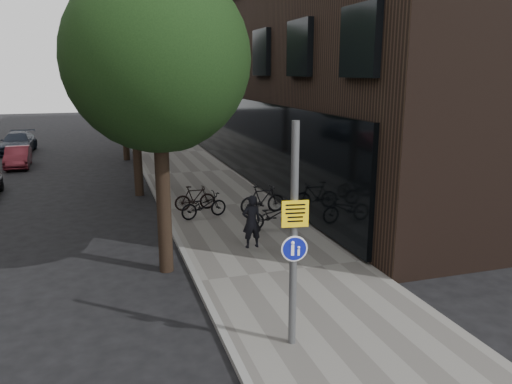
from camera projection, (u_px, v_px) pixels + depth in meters
name	position (u px, v px, depth m)	size (l,w,h in m)	color
ground	(336.00, 342.00, 9.46)	(120.00, 120.00, 0.00)	black
sidewalk	(223.00, 206.00, 18.79)	(4.50, 60.00, 0.12)	#66635E
curb_edge	(163.00, 211.00, 18.14)	(0.15, 60.00, 0.13)	slate
building_right_dark_brick	(306.00, 4.00, 30.23)	(12.00, 40.00, 18.00)	black
street_tree_near	(160.00, 67.00, 11.83)	(4.40, 4.40, 7.50)	black
street_tree_mid	(134.00, 69.00, 19.72)	(5.00, 5.00, 7.80)	black
street_tree_far	(123.00, 70.00, 28.06)	(5.00, 5.00, 7.80)	black
signpost	(294.00, 236.00, 8.75)	(0.47, 0.14, 4.09)	#595B5E
pedestrian	(252.00, 222.00, 14.07)	(0.56, 0.37, 1.53)	black
parked_bike_facade_near	(272.00, 215.00, 15.80)	(0.60, 1.73, 0.91)	black
parked_bike_facade_far	(263.00, 199.00, 17.57)	(0.47, 1.67, 1.00)	black
parked_bike_curb_near	(204.00, 205.00, 17.04)	(0.58, 1.66, 0.87)	black
parked_bike_curb_far	(195.00, 198.00, 18.00)	(0.42, 1.49, 0.90)	black
parked_car_mid	(18.00, 157.00, 26.74)	(1.17, 3.36, 1.11)	maroon
parked_car_far	(18.00, 143.00, 31.47)	(1.81, 4.46, 1.29)	black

